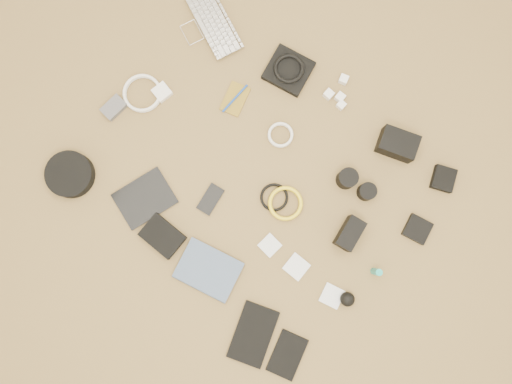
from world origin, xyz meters
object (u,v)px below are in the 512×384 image
Objects in this scene: dslr_camera at (397,144)px; headphone_case at (70,174)px; paperback at (198,290)px; laptop at (204,27)px; phone at (210,199)px; tablet at (145,198)px.

dslr_camera is 1.27m from headphone_case.
headphone_case is 0.80× the size of paperback.
dslr_camera is 0.78× the size of headphone_case.
phone is (0.45, -0.53, -0.01)m from laptop.
dslr_camera reaches higher than paperback.
tablet is 0.41m from paperback.
laptop is 1.32× the size of paperback.
tablet is at bearing 20.17° from headphone_case.
laptop is at bearing 167.59° from dslr_camera.
dslr_camera is 0.76m from phone.
paperback is (0.18, -0.30, 0.01)m from phone.
dslr_camera is at bearing 43.05° from headphone_case.
headphone_case reaches higher than paperback.
dslr_camera is 0.63× the size of paperback.
paperback is at bearing -123.71° from dslr_camera.
paperback is (0.63, -0.83, -0.00)m from laptop.
tablet is at bearing 57.85° from paperback.
laptop is 1.65× the size of headphone_case.
dslr_camera is at bearing 29.93° from laptop.
phone is (0.20, 0.15, -0.00)m from tablet.
tablet is (-0.65, -0.77, -0.04)m from dslr_camera.
paperback is at bearing -0.71° from tablet.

